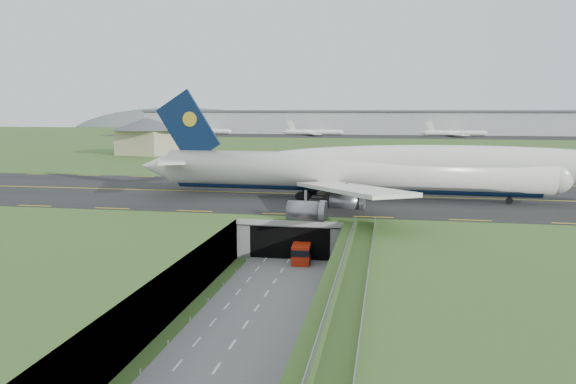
# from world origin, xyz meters

# --- Properties ---
(ground) EXTENTS (900.00, 900.00, 0.00)m
(ground) POSITION_xyz_m (0.00, 0.00, 0.00)
(ground) COLOR #3F5C25
(ground) RESTS_ON ground
(airfield_deck) EXTENTS (800.00, 800.00, 6.00)m
(airfield_deck) POSITION_xyz_m (0.00, 0.00, 3.00)
(airfield_deck) COLOR gray
(airfield_deck) RESTS_ON ground
(trench_road) EXTENTS (12.00, 75.00, 0.20)m
(trench_road) POSITION_xyz_m (0.00, -7.50, 0.10)
(trench_road) COLOR slate
(trench_road) RESTS_ON ground
(taxiway) EXTENTS (800.00, 44.00, 0.18)m
(taxiway) POSITION_xyz_m (0.00, 33.00, 6.09)
(taxiway) COLOR black
(taxiway) RESTS_ON airfield_deck
(tunnel_portal) EXTENTS (17.00, 22.30, 6.00)m
(tunnel_portal) POSITION_xyz_m (0.00, 16.71, 3.33)
(tunnel_portal) COLOR gray
(tunnel_portal) RESTS_ON ground
(guideway) EXTENTS (3.00, 53.00, 7.05)m
(guideway) POSITION_xyz_m (11.00, -19.11, 5.32)
(guideway) COLOR #A8A8A3
(guideway) RESTS_ON ground
(jumbo_jet) EXTENTS (96.83, 61.85, 20.48)m
(jumbo_jet) POSITION_xyz_m (14.00, 28.91, 11.51)
(jumbo_jet) COLOR silver
(jumbo_jet) RESTS_ON ground
(shuttle_tram) EXTENTS (3.10, 7.08, 2.84)m
(shuttle_tram) POSITION_xyz_m (1.94, 7.45, 1.57)
(shuttle_tram) COLOR #B7200C
(shuttle_tram) RESTS_ON ground
(service_building) EXTENTS (28.56, 28.56, 13.29)m
(service_building) POSITION_xyz_m (-70.88, 117.68, 13.87)
(service_building) COLOR tan
(service_building) RESTS_ON ground
(cargo_terminal) EXTENTS (320.00, 67.00, 15.60)m
(cargo_terminal) POSITION_xyz_m (-0.26, 299.41, 13.96)
(cargo_terminal) COLOR #B2B2B2
(cargo_terminal) RESTS_ON ground
(distant_hills) EXTENTS (700.00, 91.00, 60.00)m
(distant_hills) POSITION_xyz_m (64.38, 430.00, -4.00)
(distant_hills) COLOR #556662
(distant_hills) RESTS_ON ground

